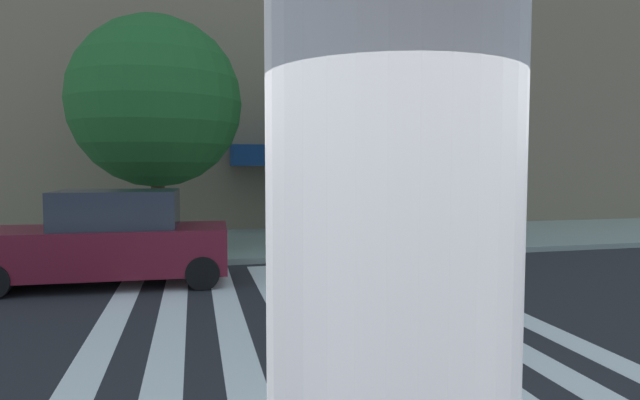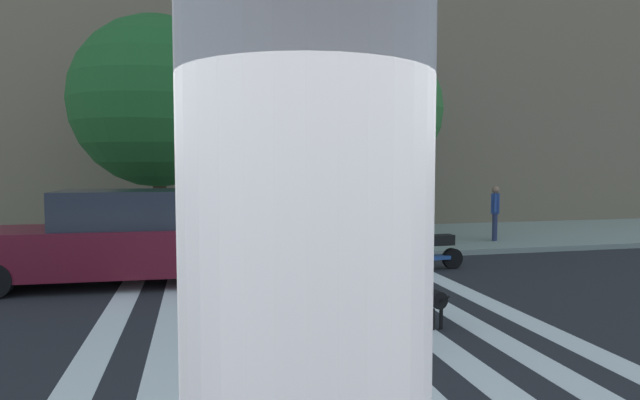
{
  "view_description": "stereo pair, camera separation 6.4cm",
  "coord_description": "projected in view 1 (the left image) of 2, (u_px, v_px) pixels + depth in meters",
  "views": [
    {
      "loc": [
        -0.48,
        -1.07,
        2.44
      ],
      "look_at": [
        1.55,
        7.47,
        1.85
      ],
      "focal_mm": 29.96,
      "sensor_mm": 36.0,
      "label": 1
    },
    {
      "loc": [
        -0.41,
        -1.08,
        2.44
      ],
      "look_at": [
        1.55,
        7.47,
        1.85
      ],
      "focal_mm": 29.96,
      "sensor_mm": 36.0,
      "label": 2
    }
  ],
  "objects": [
    {
      "name": "pedestrian_bystander",
      "position": [
        493.0,
        210.0,
        16.09
      ],
      "size": [
        0.46,
        0.64,
        1.64
      ],
      "color": "#282D4C",
      "rests_on": "sidewalk_far"
    },
    {
      "name": "parked_car_behind_first",
      "position": [
        111.0,
        240.0,
        10.8
      ],
      "size": [
        4.75,
        2.04,
        1.92
      ],
      "color": "maroon",
      "rests_on": "ground_plane"
    },
    {
      "name": "pedestrian_dog_walker",
      "position": [
        386.0,
        277.0,
        7.16
      ],
      "size": [
        0.71,
        0.29,
        1.64
      ],
      "color": "#6B6051",
      "rests_on": "ground_plane"
    },
    {
      "name": "dog_on_leash",
      "position": [
        428.0,
        296.0,
        8.12
      ],
      "size": [
        0.33,
        0.99,
        0.65
      ],
      "color": "black",
      "rests_on": "ground_plane"
    },
    {
      "name": "sidewalk_far",
      "position": [
        211.0,
        245.0,
        15.75
      ],
      "size": [
        80.0,
        6.0,
        0.15
      ],
      "primitive_type": "cube",
      "color": "gray",
      "rests_on": "ground_plane"
    },
    {
      "name": "street_tree_middle",
      "position": [
        370.0,
        111.0,
        15.37
      ],
      "size": [
        4.05,
        4.05,
        5.87
      ],
      "color": "#4C3823",
      "rests_on": "sidewalk_far"
    },
    {
      "name": "parked_scooter",
      "position": [
        429.0,
        249.0,
        12.35
      ],
      "size": [
        1.63,
        0.5,
        1.11
      ],
      "color": "black",
      "rests_on": "ground_plane"
    },
    {
      "name": "crosswalk_stripes",
      "position": [
        335.0,
        340.0,
        7.4
      ],
      "size": [
        6.75,
        11.28,
        0.01
      ],
      "color": "silver",
      "rests_on": "ground_plane"
    },
    {
      "name": "street_tree_nearest",
      "position": [
        156.0,
        102.0,
        13.94
      ],
      "size": [
        4.45,
        4.45,
        6.14
      ],
      "color": "#4C3823",
      "rests_on": "sidewalk_far"
    },
    {
      "name": "ground_plane",
      "position": [
        233.0,
        348.0,
        7.07
      ],
      "size": [
        160.0,
        160.0,
        0.0
      ],
      "primitive_type": "plane",
      "color": "#232326"
    }
  ]
}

